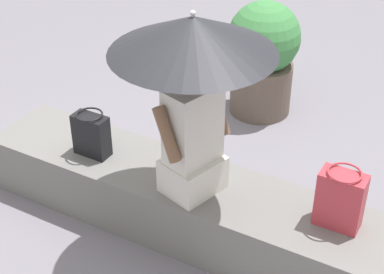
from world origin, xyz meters
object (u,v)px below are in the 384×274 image
Objects in this scene: handbag_black at (340,199)px; tote_bag_canvas at (91,134)px; person_seated at (193,135)px; parasol at (193,35)px; planter_near at (263,56)px.

tote_bag_canvas is at bearing -176.18° from handbag_black.
handbag_black is (0.87, 0.12, -0.21)m from person_seated.
parasol is 3.82× the size of tote_bag_canvas.
person_seated is 2.93× the size of tote_bag_canvas.
parasol is at bearing -61.10° from person_seated.
planter_near is at bearing 99.79° from person_seated.
handbag_black is (0.83, 0.18, -0.86)m from parasol.
person_seated reaches higher than handbag_black.
person_seated is 0.77× the size of parasol.
handbag_black is at bearing -54.18° from planter_near.
handbag_black is at bearing 3.82° from tote_bag_canvas.
handbag_black is at bearing 12.13° from parasol.
parasol is 1.21m from handbag_black.
parasol is at bearing -5.02° from tote_bag_canvas.
person_seated is at bearing -80.21° from planter_near.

